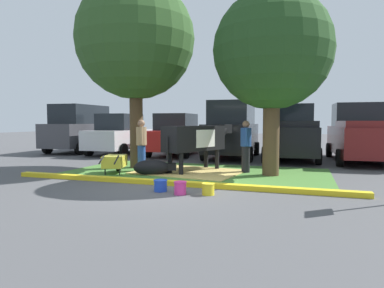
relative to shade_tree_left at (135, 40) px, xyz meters
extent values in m
plane|color=#4C4C4F|center=(2.41, -2.91, -4.43)|extent=(80.00, 80.00, 0.00)
cube|color=#477A33|center=(2.33, -0.43, -4.42)|extent=(8.19, 4.22, 0.02)
cube|color=yellow|center=(2.33, -2.69, -4.37)|extent=(9.39, 0.24, 0.12)
cube|color=tan|center=(2.12, -0.48, -4.41)|extent=(3.53, 2.86, 0.04)
cylinder|color=#4C3823|center=(0.00, 0.00, -2.92)|extent=(0.46, 0.46, 3.02)
sphere|color=#2D5123|center=(0.00, 0.00, 0.03)|extent=(4.10, 4.10, 4.10)
cylinder|color=#4C3823|center=(4.66, -0.32, -3.17)|extent=(0.49, 0.49, 2.52)
sphere|color=#23471E|center=(4.66, -0.32, -0.69)|extent=(3.50, 3.50, 3.50)
cube|color=black|center=(2.24, -0.28, -3.34)|extent=(1.60, 2.38, 0.80)
cube|color=white|center=(2.30, -0.15, -3.34)|extent=(1.03, 1.12, 0.56)
cylinder|color=black|center=(2.79, 0.93, -3.24)|extent=(0.56, 0.71, 0.58)
cube|color=black|center=(2.92, 1.22, -3.06)|extent=(0.42, 0.51, 0.32)
cube|color=white|center=(3.01, 1.40, -3.10)|extent=(0.23, 0.19, 0.20)
cylinder|color=black|center=(2.37, 0.60, -4.08)|extent=(0.14, 0.14, 0.69)
cylinder|color=black|center=(2.82, 0.40, -4.08)|extent=(0.14, 0.14, 0.69)
cylinder|color=black|center=(1.65, -0.97, -4.08)|extent=(0.14, 0.14, 0.69)
cylinder|color=black|center=(2.10, -1.17, -4.08)|extent=(0.14, 0.14, 0.69)
cylinder|color=black|center=(1.74, -1.37, -3.59)|extent=(0.06, 0.06, 0.70)
ellipsoid|color=black|center=(1.23, -1.38, -4.19)|extent=(1.20, 0.88, 0.48)
cube|color=black|center=(1.78, -1.15, -4.17)|extent=(0.34, 0.29, 0.22)
cube|color=silver|center=(1.89, -1.10, -4.17)|extent=(0.09, 0.12, 0.16)
cylinder|color=black|center=(1.48, -1.08, -4.37)|extent=(0.36, 0.23, 0.10)
cylinder|color=black|center=(3.85, 0.02, -4.01)|extent=(0.26, 0.26, 0.85)
cylinder|color=#23478C|center=(3.85, 0.02, -3.29)|extent=(0.34, 0.34, 0.58)
sphere|color=#8C664C|center=(3.85, 0.02, -2.88)|extent=(0.23, 0.23, 0.23)
cylinder|color=#23478C|center=(3.90, -0.19, -3.26)|extent=(0.09, 0.09, 0.55)
cylinder|color=#23478C|center=(3.81, 0.24, -3.26)|extent=(0.09, 0.09, 0.55)
cylinder|color=#23478C|center=(0.56, -0.73, -4.00)|extent=(0.26, 0.26, 0.86)
cylinder|color=#9E7F5B|center=(0.56, -0.73, -3.27)|extent=(0.34, 0.34, 0.59)
sphere|color=#8C664C|center=(0.56, -0.73, -2.86)|extent=(0.23, 0.23, 0.23)
cylinder|color=#9E7F5B|center=(0.46, -0.53, -3.24)|extent=(0.09, 0.09, 0.56)
cylinder|color=#9E7F5B|center=(0.66, -0.93, -3.24)|extent=(0.09, 0.09, 0.56)
cube|color=gold|center=(0.01, -1.48, -4.03)|extent=(0.83, 1.04, 0.36)
cylinder|color=black|center=(-0.13, -1.01, -4.25)|extent=(0.20, 0.37, 0.36)
cylinder|color=black|center=(-0.11, -1.84, -4.31)|extent=(0.04, 0.04, 0.24)
cylinder|color=black|center=(0.31, -1.71, -4.31)|extent=(0.04, 0.04, 0.24)
cylinder|color=black|center=(-0.01, -2.17, -3.91)|extent=(0.19, 0.52, 0.23)
cylinder|color=black|center=(0.41, -2.04, -3.91)|extent=(0.19, 0.52, 0.23)
cylinder|color=blue|center=(2.43, -3.46, -4.30)|extent=(0.30, 0.30, 0.26)
torus|color=blue|center=(2.43, -3.46, -4.17)|extent=(0.33, 0.33, 0.02)
cylinder|color=#EA3893|center=(2.99, -3.65, -4.29)|extent=(0.27, 0.27, 0.28)
torus|color=#EA3893|center=(2.99, -3.65, -4.15)|extent=(0.30, 0.30, 0.02)
cylinder|color=yellow|center=(3.59, -3.49, -4.31)|extent=(0.28, 0.28, 0.25)
torus|color=yellow|center=(3.59, -3.49, -4.18)|extent=(0.30, 0.30, 0.02)
cube|color=#3D3D42|center=(-5.89, 4.84, -3.51)|extent=(2.08, 4.67, 1.20)
cube|color=black|center=(-5.89, 4.84, -2.41)|extent=(1.80, 3.26, 1.00)
cylinder|color=black|center=(-6.90, 6.30, -4.11)|extent=(0.24, 0.65, 0.64)
cylinder|color=black|center=(-5.00, 6.37, -4.11)|extent=(0.24, 0.65, 0.64)
cylinder|color=black|center=(-6.79, 3.31, -4.11)|extent=(0.24, 0.65, 0.64)
cylinder|color=black|center=(-4.89, 3.39, -4.11)|extent=(0.24, 0.65, 0.64)
cube|color=silver|center=(-3.23, 4.41, -3.66)|extent=(1.97, 4.47, 0.90)
cube|color=black|center=(-3.23, 4.41, -2.81)|extent=(1.67, 2.26, 0.80)
cylinder|color=black|center=(-4.19, 5.81, -4.11)|extent=(0.24, 0.65, 0.64)
cylinder|color=black|center=(-2.39, 5.88, -4.11)|extent=(0.24, 0.65, 0.64)
cylinder|color=black|center=(-4.07, 2.95, -4.11)|extent=(0.24, 0.65, 0.64)
cylinder|color=black|center=(-2.28, 3.02, -4.11)|extent=(0.24, 0.65, 0.64)
cube|color=red|center=(-0.33, 4.80, -3.66)|extent=(1.97, 4.47, 0.90)
cube|color=black|center=(-0.33, 4.80, -2.81)|extent=(1.67, 2.26, 0.80)
cylinder|color=black|center=(-1.29, 6.19, -4.11)|extent=(0.24, 0.65, 0.64)
cylinder|color=black|center=(0.51, 6.26, -4.11)|extent=(0.24, 0.65, 0.64)
cylinder|color=black|center=(-1.17, 3.33, -4.11)|extent=(0.24, 0.65, 0.64)
cylinder|color=black|center=(0.62, 3.40, -4.11)|extent=(0.24, 0.65, 0.64)
cube|color=black|center=(2.53, 4.40, -3.51)|extent=(2.08, 4.67, 1.20)
cube|color=black|center=(2.53, 4.40, -2.41)|extent=(1.80, 3.26, 1.00)
cylinder|color=black|center=(1.52, 5.85, -4.11)|extent=(0.24, 0.65, 0.64)
cylinder|color=black|center=(3.42, 5.93, -4.11)|extent=(0.24, 0.65, 0.64)
cylinder|color=black|center=(1.63, 2.86, -4.11)|extent=(0.24, 0.65, 0.64)
cylinder|color=black|center=(3.53, 2.94, -4.11)|extent=(0.24, 0.65, 0.64)
cube|color=black|center=(5.07, 4.64, -3.56)|extent=(2.21, 5.47, 1.10)
cube|color=black|center=(5.04, 5.59, -2.51)|extent=(1.91, 1.87, 1.00)
cube|color=black|center=(5.12, 3.43, -2.89)|extent=(2.00, 2.77, 0.24)
cylinder|color=black|center=(4.00, 6.36, -4.11)|extent=(0.24, 0.65, 0.64)
cylinder|color=black|center=(6.00, 6.44, -4.11)|extent=(0.24, 0.65, 0.64)
cylinder|color=black|center=(4.14, 2.85, -4.11)|extent=(0.24, 0.65, 0.64)
cylinder|color=black|center=(6.14, 2.93, -4.11)|extent=(0.24, 0.65, 0.64)
cube|color=maroon|center=(7.79, 4.48, -3.56)|extent=(2.21, 5.47, 1.10)
cube|color=black|center=(7.75, 5.42, -2.51)|extent=(1.91, 1.87, 1.00)
cube|color=maroon|center=(7.83, 3.26, -2.89)|extent=(2.00, 2.77, 0.24)
cylinder|color=black|center=(6.72, 6.19, -4.11)|extent=(0.24, 0.65, 0.64)
cylinder|color=black|center=(8.72, 6.27, -4.11)|extent=(0.24, 0.65, 0.64)
cylinder|color=black|center=(6.85, 2.68, -4.11)|extent=(0.24, 0.65, 0.64)
camera|label=1|loc=(5.59, -10.68, -2.81)|focal=31.71mm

